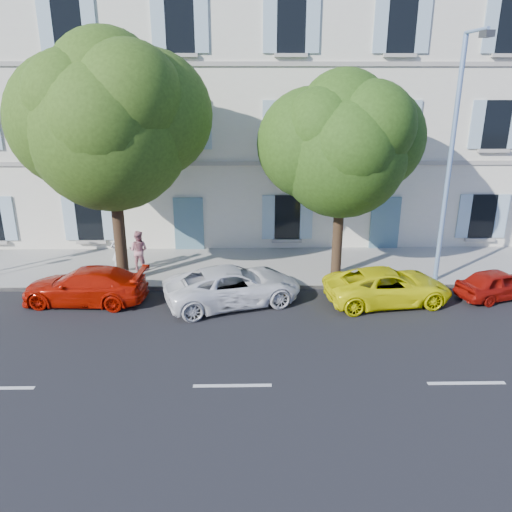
{
  "coord_description": "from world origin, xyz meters",
  "views": [
    {
      "loc": [
        0.39,
        -14.89,
        7.3
      ],
      "look_at": [
        0.71,
        2.0,
        1.4
      ],
      "focal_mm": 35.0,
      "sensor_mm": 36.0,
      "label": 1
    }
  ],
  "objects_px": {
    "car_white_coupe": "(233,286)",
    "tree_right": "(342,152)",
    "pedestrian_b": "(139,250)",
    "car_yellow_supercar": "(388,286)",
    "car_red_hatchback": "(498,284)",
    "street_lamp": "(454,149)",
    "pedestrian_a": "(119,252)",
    "car_red_coupe": "(85,286)",
    "tree_left": "(110,131)"
  },
  "relations": [
    {
      "from": "car_red_coupe",
      "to": "car_red_hatchback",
      "type": "height_order",
      "value": "car_red_coupe"
    },
    {
      "from": "car_red_hatchback",
      "to": "pedestrian_b",
      "type": "distance_m",
      "value": 13.53
    },
    {
      "from": "car_red_coupe",
      "to": "tree_left",
      "type": "xyz_separation_m",
      "value": [
        0.94,
        1.61,
        5.1
      ]
    },
    {
      "from": "tree_left",
      "to": "car_yellow_supercar",
      "type": "bearing_deg",
      "value": -10.68
    },
    {
      "from": "car_white_coupe",
      "to": "car_red_hatchback",
      "type": "distance_m",
      "value": 9.41
    },
    {
      "from": "car_red_hatchback",
      "to": "street_lamp",
      "type": "relative_size",
      "value": 0.36
    },
    {
      "from": "tree_left",
      "to": "pedestrian_a",
      "type": "relative_size",
      "value": 5.17
    },
    {
      "from": "pedestrian_b",
      "to": "tree_right",
      "type": "bearing_deg",
      "value": -173.05
    },
    {
      "from": "pedestrian_b",
      "to": "street_lamp",
      "type": "bearing_deg",
      "value": -175.63
    },
    {
      "from": "tree_right",
      "to": "car_red_hatchback",
      "type": "bearing_deg",
      "value": -20.58
    },
    {
      "from": "tree_left",
      "to": "pedestrian_b",
      "type": "distance_m",
      "value": 4.93
    },
    {
      "from": "street_lamp",
      "to": "pedestrian_b",
      "type": "bearing_deg",
      "value": 172.59
    },
    {
      "from": "car_red_coupe",
      "to": "tree_right",
      "type": "bearing_deg",
      "value": 107.82
    },
    {
      "from": "car_yellow_supercar",
      "to": "pedestrian_b",
      "type": "distance_m",
      "value": 9.7
    },
    {
      "from": "pedestrian_a",
      "to": "pedestrian_b",
      "type": "xyz_separation_m",
      "value": [
        0.7,
        0.28,
        -0.03
      ]
    },
    {
      "from": "street_lamp",
      "to": "pedestrian_b",
      "type": "distance_m",
      "value": 12.34
    },
    {
      "from": "car_red_coupe",
      "to": "street_lamp",
      "type": "height_order",
      "value": "street_lamp"
    },
    {
      "from": "tree_left",
      "to": "pedestrian_a",
      "type": "xyz_separation_m",
      "value": [
        -0.33,
        0.92,
        -4.74
      ]
    },
    {
      "from": "car_red_coupe",
      "to": "car_yellow_supercar",
      "type": "relative_size",
      "value": 0.98
    },
    {
      "from": "tree_left",
      "to": "tree_right",
      "type": "xyz_separation_m",
      "value": [
        8.19,
        0.55,
        -0.84
      ]
    },
    {
      "from": "car_red_hatchback",
      "to": "car_white_coupe",
      "type": "bearing_deg",
      "value": 73.61
    },
    {
      "from": "car_red_hatchback",
      "to": "pedestrian_b",
      "type": "xyz_separation_m",
      "value": [
        -13.25,
        2.7,
        0.43
      ]
    },
    {
      "from": "car_red_coupe",
      "to": "car_white_coupe",
      "type": "relative_size",
      "value": 0.91
    },
    {
      "from": "car_white_coupe",
      "to": "tree_left",
      "type": "height_order",
      "value": "tree_left"
    },
    {
      "from": "car_red_coupe",
      "to": "tree_left",
      "type": "distance_m",
      "value": 5.43
    },
    {
      "from": "car_white_coupe",
      "to": "street_lamp",
      "type": "distance_m",
      "value": 9.0
    },
    {
      "from": "car_white_coupe",
      "to": "tree_right",
      "type": "xyz_separation_m",
      "value": [
        3.97,
        2.34,
        4.23
      ]
    },
    {
      "from": "car_white_coupe",
      "to": "car_red_hatchback",
      "type": "relative_size",
      "value": 1.52
    },
    {
      "from": "car_red_coupe",
      "to": "street_lamp",
      "type": "xyz_separation_m",
      "value": [
        12.84,
        1.32,
        4.47
      ]
    },
    {
      "from": "car_yellow_supercar",
      "to": "street_lamp",
      "type": "distance_m",
      "value": 5.27
    },
    {
      "from": "car_white_coupe",
      "to": "car_red_hatchback",
      "type": "bearing_deg",
      "value": -105.99
    },
    {
      "from": "car_red_coupe",
      "to": "pedestrian_a",
      "type": "bearing_deg",
      "value": 170.91
    },
    {
      "from": "pedestrian_b",
      "to": "car_red_hatchback",
      "type": "bearing_deg",
      "value": -179.75
    },
    {
      "from": "car_red_coupe",
      "to": "pedestrian_b",
      "type": "distance_m",
      "value": 3.13
    },
    {
      "from": "car_white_coupe",
      "to": "tree_left",
      "type": "distance_m",
      "value": 6.83
    },
    {
      "from": "pedestrian_b",
      "to": "car_yellow_supercar",
      "type": "bearing_deg",
      "value": 173.65
    },
    {
      "from": "car_white_coupe",
      "to": "pedestrian_a",
      "type": "relative_size",
      "value": 2.82
    },
    {
      "from": "car_red_hatchback",
      "to": "street_lamp",
      "type": "distance_m",
      "value": 5.03
    },
    {
      "from": "car_yellow_supercar",
      "to": "street_lamp",
      "type": "height_order",
      "value": "street_lamp"
    },
    {
      "from": "car_red_coupe",
      "to": "pedestrian_b",
      "type": "bearing_deg",
      "value": 159.51
    },
    {
      "from": "tree_left",
      "to": "pedestrian_a",
      "type": "distance_m",
      "value": 4.84
    },
    {
      "from": "car_white_coupe",
      "to": "pedestrian_a",
      "type": "distance_m",
      "value": 5.3
    },
    {
      "from": "car_red_coupe",
      "to": "car_white_coupe",
      "type": "xyz_separation_m",
      "value": [
        5.15,
        -0.18,
        0.03
      ]
    },
    {
      "from": "car_red_hatchback",
      "to": "pedestrian_b",
      "type": "bearing_deg",
      "value": 60.29
    },
    {
      "from": "street_lamp",
      "to": "pedestrian_a",
      "type": "relative_size",
      "value": 5.21
    },
    {
      "from": "car_red_hatchback",
      "to": "pedestrian_a",
      "type": "height_order",
      "value": "pedestrian_a"
    },
    {
      "from": "tree_right",
      "to": "pedestrian_a",
      "type": "xyz_separation_m",
      "value": [
        -8.51,
        0.38,
        -3.9
      ]
    },
    {
      "from": "tree_right",
      "to": "street_lamp",
      "type": "bearing_deg",
      "value": -12.74
    },
    {
      "from": "car_red_coupe",
      "to": "street_lamp",
      "type": "distance_m",
      "value": 13.66
    },
    {
      "from": "car_yellow_supercar",
      "to": "tree_left",
      "type": "distance_m",
      "value": 11.01
    }
  ]
}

